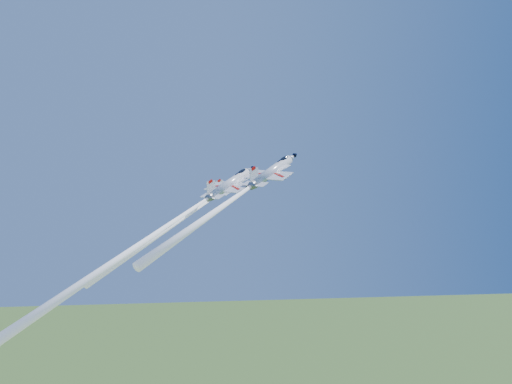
{
  "coord_description": "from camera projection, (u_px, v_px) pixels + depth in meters",
  "views": [
    {
      "loc": [
        -15.26,
        -125.35,
        93.87
      ],
      "look_at": [
        0.0,
        0.0,
        90.38
      ],
      "focal_mm": 40.0,
      "sensor_mm": 36.0,
      "label": 1
    }
  ],
  "objects": [
    {
      "name": "jet_slot",
      "position": [
        156.0,
        234.0,
        105.82
      ],
      "size": [
        35.7,
        33.88,
        45.24
      ],
      "rotation": [
        0.43,
        0.06,
        -0.82
      ],
      "color": "silver"
    },
    {
      "name": "jet_right",
      "position": [
        233.0,
        199.0,
        111.74
      ],
      "size": [
        28.16,
        26.49,
        30.52
      ],
      "rotation": [
        0.43,
        0.06,
        -0.82
      ],
      "color": "silver"
    },
    {
      "name": "jet_left",
      "position": [
        187.0,
        215.0,
        120.73
      ],
      "size": [
        29.08,
        27.5,
        34.39
      ],
      "rotation": [
        0.43,
        0.06,
        -0.82
      ],
      "color": "silver"
    },
    {
      "name": "jet_lead",
      "position": [
        231.0,
        201.0,
        122.39
      ],
      "size": [
        28.07,
        26.48,
        31.67
      ],
      "rotation": [
        0.43,
        0.06,
        -0.82
      ],
      "color": "silver"
    }
  ]
}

